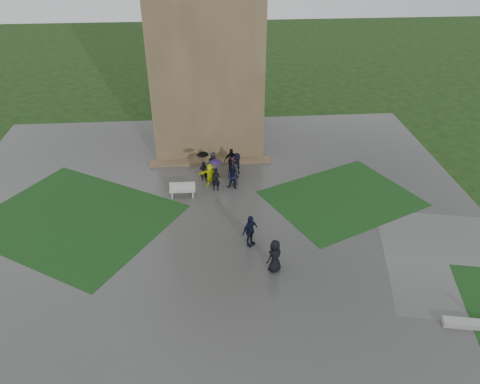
{
  "coord_description": "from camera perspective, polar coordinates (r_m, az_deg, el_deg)",
  "views": [
    {
      "loc": [
        -0.2,
        -20.25,
        16.61
      ],
      "look_at": [
        1.73,
        4.44,
        1.2
      ],
      "focal_mm": 35.0,
      "sensor_mm": 36.0,
      "label": 1
    }
  ],
  "objects": [
    {
      "name": "visitor_cluster",
      "position": [
        32.2,
        -2.02,
        2.95
      ],
      "size": [
        3.26,
        3.4,
        2.4
      ],
      "color": "black",
      "rests_on": "plaza"
    },
    {
      "name": "plaza",
      "position": [
        27.76,
        -3.18,
        -4.89
      ],
      "size": [
        34.0,
        34.0,
        0.02
      ],
      "primitive_type": "cube",
      "color": "#3B3B38",
      "rests_on": "ground"
    },
    {
      "name": "pedestrian_near",
      "position": [
        24.56,
        4.27,
        -7.77
      ],
      "size": [
        1.12,
        1.06,
        1.9
      ],
      "primitive_type": "imported",
      "rotation": [
        0.0,
        0.0,
        3.77
      ],
      "color": "black",
      "rests_on": "plaza"
    },
    {
      "name": "tower",
      "position": [
        36.06,
        -4.3,
        19.63
      ],
      "size": [
        8.0,
        8.0,
        18.0
      ],
      "primitive_type": "cube",
      "color": "brown",
      "rests_on": "ground"
    },
    {
      "name": "bench",
      "position": [
        30.91,
        -7.03,
        0.27
      ],
      "size": [
        1.7,
        0.56,
        0.98
      ],
      "rotation": [
        0.0,
        0.0,
        -0.02
      ],
      "color": "#B3B4AF",
      "rests_on": "plaza"
    },
    {
      "name": "lawn_inset_left",
      "position": [
        30.53,
        -19.48,
        -3.1
      ],
      "size": [
        14.1,
        13.46,
        0.01
      ],
      "primitive_type": "cube",
      "rotation": [
        0.0,
        0.0,
        -0.56
      ],
      "color": "#123613",
      "rests_on": "plaza"
    },
    {
      "name": "ground",
      "position": [
        26.19,
        -3.04,
        -7.52
      ],
      "size": [
        120.0,
        120.0,
        0.0
      ],
      "primitive_type": "plane",
      "color": "black"
    },
    {
      "name": "pedestrian_mid",
      "position": [
        26.17,
        1.23,
        -4.75
      ],
      "size": [
        1.29,
        1.23,
        1.95
      ],
      "primitive_type": "imported",
      "rotation": [
        0.0,
        0.0,
        0.71
      ],
      "color": "black",
      "rests_on": "plaza"
    },
    {
      "name": "tower_plinth",
      "position": [
        34.97,
        -3.62,
        3.71
      ],
      "size": [
        9.0,
        0.8,
        0.22
      ],
      "primitive_type": "cube",
      "color": "brown",
      "rests_on": "plaza"
    },
    {
      "name": "lawn_inset_right",
      "position": [
        31.44,
        12.32,
        -0.77
      ],
      "size": [
        11.12,
        10.15,
        0.01
      ],
      "primitive_type": "cube",
      "rotation": [
        0.0,
        0.0,
        0.44
      ],
      "color": "#123613",
      "rests_on": "plaza"
    }
  ]
}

